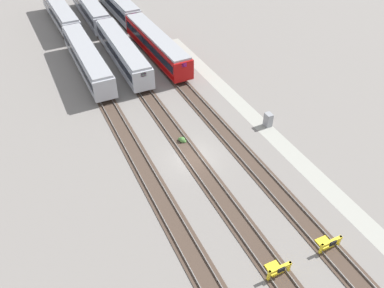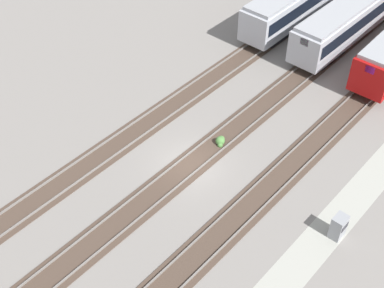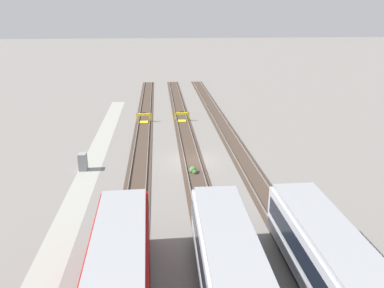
# 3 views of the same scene
# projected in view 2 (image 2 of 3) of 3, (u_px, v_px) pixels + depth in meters

# --- Properties ---
(ground_plane) EXTENTS (400.00, 400.00, 0.00)m
(ground_plane) POSITION_uv_depth(u_px,v_px,m) (191.00, 165.00, 35.12)
(ground_plane) COLOR gray
(service_walkway) EXTENTS (54.00, 2.00, 0.01)m
(service_walkway) POSITION_uv_depth(u_px,v_px,m) (316.00, 244.00, 30.51)
(service_walkway) COLOR #9E9E93
(service_walkway) RESTS_ON ground
(rail_track_nearest) EXTENTS (90.00, 2.24, 0.21)m
(rail_track_nearest) POSITION_uv_depth(u_px,v_px,m) (252.00, 203.00, 32.67)
(rail_track_nearest) COLOR #47382D
(rail_track_nearest) RESTS_ON ground
(rail_track_near_inner) EXTENTS (90.00, 2.24, 0.21)m
(rail_track_near_inner) POSITION_uv_depth(u_px,v_px,m) (191.00, 164.00, 35.09)
(rail_track_near_inner) COLOR #47382D
(rail_track_near_inner) RESTS_ON ground
(rail_track_middle) EXTENTS (90.00, 2.24, 0.21)m
(rail_track_middle) POSITION_uv_depth(u_px,v_px,m) (137.00, 131.00, 37.52)
(rail_track_middle) COLOR #47382D
(rail_track_middle) RESTS_ON ground
(subway_car_back_row_leftmost) EXTENTS (18.04, 3.11, 3.70)m
(subway_car_back_row_leftmost) POSITION_uv_depth(u_px,v_px,m) (361.00, 10.00, 45.90)
(subway_car_back_row_leftmost) COLOR #ADAFB7
(subway_car_back_row_leftmost) RESTS_ON ground
(electrical_cabinet) EXTENTS (0.90, 0.73, 1.60)m
(electrical_cabinet) POSITION_uv_depth(u_px,v_px,m) (339.00, 227.00, 30.39)
(electrical_cabinet) COLOR gray
(electrical_cabinet) RESTS_ON ground
(weed_clump) EXTENTS (0.92, 0.70, 0.64)m
(weed_clump) POSITION_uv_depth(u_px,v_px,m) (220.00, 141.00, 36.47)
(weed_clump) COLOR #4C7F3D
(weed_clump) RESTS_ON ground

